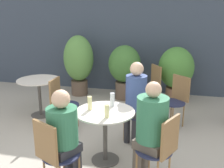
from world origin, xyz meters
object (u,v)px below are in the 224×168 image
at_px(cafe_table_near, 105,122).
at_px(bistro_chair_6, 152,83).
at_px(potted_plant_0, 79,61).
at_px(potted_plant_2, 176,70).
at_px(beer_glass_0, 90,103).
at_px(bistro_chair_2, 141,107).
at_px(bistro_chair_5, 177,97).
at_px(bistro_chair_1, 162,146).
at_px(bistro_chair_3, 61,99).
at_px(seated_person_2, 136,96).
at_px(bistro_chair_0, 54,151).
at_px(seated_person_1, 151,125).
at_px(potted_plant_1, 124,67).
at_px(beer_glass_1, 107,111).
at_px(seated_person_0, 64,131).
at_px(cafe_table_far, 39,87).
at_px(beer_glass_2, 112,100).

height_order(cafe_table_near, bistro_chair_6, bistro_chair_6).
relative_size(potted_plant_0, potted_plant_2, 1.16).
bearing_deg(beer_glass_0, bistro_chair_2, 52.01).
xyz_separation_m(bistro_chair_5, potted_plant_0, (-2.22, 1.22, 0.28)).
distance_m(cafe_table_near, bistro_chair_5, 1.66).
bearing_deg(bistro_chair_1, beer_glass_0, -85.17).
height_order(bistro_chair_2, bistro_chair_3, same).
xyz_separation_m(bistro_chair_6, seated_person_2, (-0.11, -1.55, 0.22)).
bearing_deg(bistro_chair_0, beer_glass_0, -76.14).
height_order(bistro_chair_1, seated_person_1, seated_person_1).
bearing_deg(bistro_chair_5, potted_plant_1, 174.95).
height_order(bistro_chair_0, bistro_chair_2, same).
bearing_deg(potted_plant_1, bistro_chair_6, -31.33).
bearing_deg(potted_plant_0, cafe_table_near, -63.32).
distance_m(bistro_chair_2, beer_glass_1, 1.02).
distance_m(cafe_table_near, bistro_chair_2, 0.84).
bearing_deg(bistro_chair_2, cafe_table_near, -90.00).
bearing_deg(potted_plant_2, bistro_chair_0, -110.85).
relative_size(bistro_chair_3, potted_plant_2, 0.72).
distance_m(bistro_chair_0, seated_person_2, 1.54).
distance_m(bistro_chair_1, seated_person_1, 0.25).
height_order(seated_person_2, beer_glass_0, seated_person_2).
xyz_separation_m(bistro_chair_1, potted_plant_1, (-0.96, 2.92, 0.20)).
bearing_deg(beer_glass_1, seated_person_2, 73.74).
height_order(bistro_chair_6, seated_person_2, seated_person_2).
xyz_separation_m(bistro_chair_6, beer_glass_1, (-0.35, -2.35, 0.27)).
bearing_deg(bistro_chair_1, bistro_chair_3, -97.45).
distance_m(bistro_chair_0, potted_plant_0, 3.48).
distance_m(bistro_chair_6, beer_glass_1, 2.39).
bearing_deg(cafe_table_near, bistro_chair_6, 78.92).
relative_size(seated_person_0, beer_glass_1, 7.11).
bearing_deg(bistro_chair_0, potted_plant_1, -66.10).
relative_size(bistro_chair_1, bistro_chair_6, 1.00).
distance_m(bistro_chair_1, beer_glass_0, 1.06).
xyz_separation_m(seated_person_0, potted_plant_0, (-1.00, 3.21, 0.11)).
distance_m(bistro_chair_2, bistro_chair_6, 1.41).
bearing_deg(bistro_chair_3, seated_person_2, -96.87).
xyz_separation_m(bistro_chair_2, seated_person_2, (-0.07, -0.13, 0.22)).
relative_size(seated_person_1, seated_person_2, 0.99).
xyz_separation_m(cafe_table_near, beer_glass_0, (-0.20, 0.01, 0.24)).
height_order(seated_person_1, beer_glass_0, seated_person_1).
bearing_deg(seated_person_2, cafe_table_far, -171.07).
xyz_separation_m(cafe_table_near, potted_plant_0, (-1.30, 2.59, 0.24)).
bearing_deg(seated_person_1, beer_glass_0, -84.34).
distance_m(bistro_chair_5, beer_glass_2, 1.49).
xyz_separation_m(seated_person_1, beer_glass_0, (-0.82, 0.31, 0.08)).
height_order(bistro_chair_0, potted_plant_0, potted_plant_0).
height_order(bistro_chair_6, seated_person_0, seated_person_0).
xyz_separation_m(cafe_table_far, beer_glass_2, (1.65, -1.03, 0.24)).
relative_size(potted_plant_0, potted_plant_1, 1.15).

